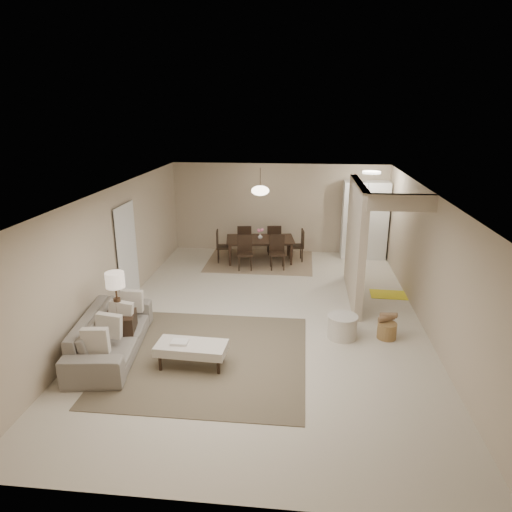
# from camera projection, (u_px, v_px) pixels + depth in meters

# --- Properties ---
(floor) EXTENTS (9.00, 9.00, 0.00)m
(floor) POSITION_uv_depth(u_px,v_px,m) (265.00, 317.00, 9.00)
(floor) COLOR beige
(floor) RESTS_ON ground
(ceiling) EXTENTS (9.00, 9.00, 0.00)m
(ceiling) POSITION_uv_depth(u_px,v_px,m) (266.00, 192.00, 8.23)
(ceiling) COLOR white
(ceiling) RESTS_ON back_wall
(back_wall) EXTENTS (6.00, 0.00, 6.00)m
(back_wall) POSITION_uv_depth(u_px,v_px,m) (279.00, 208.00, 12.87)
(back_wall) COLOR #C2AF93
(back_wall) RESTS_ON floor
(left_wall) EXTENTS (0.00, 9.00, 9.00)m
(left_wall) POSITION_uv_depth(u_px,v_px,m) (113.00, 252.00, 8.91)
(left_wall) COLOR #C2AF93
(left_wall) RESTS_ON floor
(right_wall) EXTENTS (0.00, 9.00, 9.00)m
(right_wall) POSITION_uv_depth(u_px,v_px,m) (429.00, 263.00, 8.31)
(right_wall) COLOR #C2AF93
(right_wall) RESTS_ON floor
(partition) EXTENTS (0.15, 2.50, 2.50)m
(partition) POSITION_uv_depth(u_px,v_px,m) (355.00, 242.00, 9.62)
(partition) COLOR #C2AF93
(partition) RESTS_ON floor
(doorway) EXTENTS (0.04, 0.90, 2.04)m
(doorway) POSITION_uv_depth(u_px,v_px,m) (127.00, 254.00, 9.55)
(doorway) COLOR black
(doorway) RESTS_ON floor
(pantry_cabinet) EXTENTS (1.20, 0.55, 2.10)m
(pantry_cabinet) POSITION_uv_depth(u_px,v_px,m) (365.00, 220.00, 12.37)
(pantry_cabinet) COLOR white
(pantry_cabinet) RESTS_ON floor
(flush_light) EXTENTS (0.44, 0.44, 0.05)m
(flush_light) POSITION_uv_depth(u_px,v_px,m) (371.00, 172.00, 11.04)
(flush_light) COLOR white
(flush_light) RESTS_ON ceiling
(living_rug) EXTENTS (3.20, 3.20, 0.01)m
(living_rug) POSITION_uv_depth(u_px,v_px,m) (208.00, 357.00, 7.56)
(living_rug) COLOR brown
(living_rug) RESTS_ON floor
(sofa) EXTENTS (2.43, 1.20, 0.68)m
(sofa) POSITION_uv_depth(u_px,v_px,m) (111.00, 334.00, 7.62)
(sofa) COLOR gray
(sofa) RESTS_ON floor
(ottoman_bench) EXTENTS (1.13, 0.56, 0.40)m
(ottoman_bench) POSITION_uv_depth(u_px,v_px,m) (191.00, 348.00, 7.20)
(ottoman_bench) COLOR beige
(ottoman_bench) RESTS_ON living_rug
(side_table) EXTENTS (0.63, 0.63, 0.58)m
(side_table) POSITION_uv_depth(u_px,v_px,m) (120.00, 330.00, 7.86)
(side_table) COLOR black
(side_table) RESTS_ON floor
(table_lamp) EXTENTS (0.32, 0.32, 0.76)m
(table_lamp) POSITION_uv_depth(u_px,v_px,m) (115.00, 284.00, 7.60)
(table_lamp) COLOR #422C1C
(table_lamp) RESTS_ON side_table
(round_pouf) EXTENTS (0.54, 0.54, 0.42)m
(round_pouf) POSITION_uv_depth(u_px,v_px,m) (342.00, 327.00, 8.15)
(round_pouf) COLOR beige
(round_pouf) RESTS_ON floor
(wicker_basket) EXTENTS (0.44, 0.44, 0.29)m
(wicker_basket) POSITION_uv_depth(u_px,v_px,m) (387.00, 331.00, 8.15)
(wicker_basket) COLOR brown
(wicker_basket) RESTS_ON floor
(dining_rug) EXTENTS (2.80, 2.10, 0.01)m
(dining_rug) POSITION_uv_depth(u_px,v_px,m) (260.00, 261.00, 12.33)
(dining_rug) COLOR #7F6B4E
(dining_rug) RESTS_ON floor
(dining_table) EXTENTS (1.90, 1.23, 0.63)m
(dining_table) POSITION_uv_depth(u_px,v_px,m) (260.00, 250.00, 12.23)
(dining_table) COLOR black
(dining_table) RESTS_ON dining_rug
(dining_chairs) EXTENTS (2.35, 1.82, 0.86)m
(dining_chairs) POSITION_uv_depth(u_px,v_px,m) (260.00, 246.00, 12.20)
(dining_chairs) COLOR black
(dining_chairs) RESTS_ON dining_rug
(vase) EXTENTS (0.16, 0.16, 0.14)m
(vase) POSITION_uv_depth(u_px,v_px,m) (260.00, 236.00, 12.11)
(vase) COLOR white
(vase) RESTS_ON dining_table
(yellow_mat) EXTENTS (0.88, 0.56, 0.01)m
(yellow_mat) POSITION_uv_depth(u_px,v_px,m) (390.00, 295.00, 10.09)
(yellow_mat) COLOR yellow
(yellow_mat) RESTS_ON floor
(pendant_light) EXTENTS (0.46, 0.46, 0.71)m
(pendant_light) POSITION_uv_depth(u_px,v_px,m) (260.00, 191.00, 11.74)
(pendant_light) COLOR #422C1C
(pendant_light) RESTS_ON ceiling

